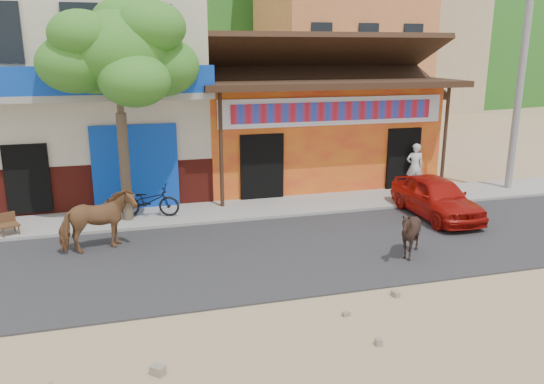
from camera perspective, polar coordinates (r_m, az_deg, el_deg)
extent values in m
plane|color=#9E825B|center=(11.15, 10.03, -10.46)|extent=(120.00, 120.00, 0.00)
cube|color=#28282B|center=(13.26, 5.43, -5.97)|extent=(60.00, 5.00, 0.04)
cube|color=gray|center=(16.38, 1.12, -1.62)|extent=(60.00, 2.00, 0.12)
cube|color=orange|center=(20.33, 3.37, 6.66)|extent=(8.00, 6.00, 3.60)
cube|color=beige|center=(19.11, -18.76, 10.50)|extent=(7.00, 6.00, 7.00)
cube|color=#CC723F|center=(35.70, 7.10, 16.94)|extent=(9.00, 9.00, 12.00)
cube|color=tan|center=(45.05, 15.06, 14.88)|extent=(8.00, 8.00, 10.00)
cylinder|color=gray|center=(19.68, 25.28, 11.80)|extent=(0.24, 0.24, 8.00)
imported|color=brown|center=(13.39, -18.22, -3.00)|extent=(1.93, 1.31, 1.49)
imported|color=black|center=(12.75, 14.63, -4.35)|extent=(1.17, 1.06, 1.18)
imported|color=#A9110C|center=(16.09, 17.24, -0.50)|extent=(1.44, 3.50, 1.19)
imported|color=black|center=(15.58, -13.08, -0.93)|extent=(1.82, 1.02, 0.90)
imported|color=silver|center=(18.71, 15.09, 2.68)|extent=(0.66, 0.51, 1.59)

